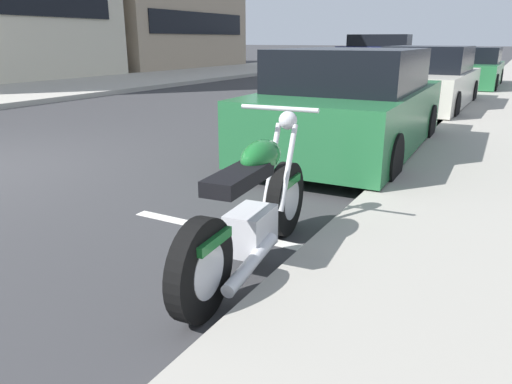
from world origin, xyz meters
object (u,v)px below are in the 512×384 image
object	(u,v)px
parked_car_behind_motorcycle	(427,81)
crossing_truck	(379,49)
parked_motorcycle	(253,212)
parked_car_second_in_row	(350,106)
parked_car_far_down_curb	(470,70)

from	to	relation	value
parked_car_behind_motorcycle	crossing_truck	world-z (taller)	crossing_truck
parked_motorcycle	parked_car_second_in_row	xyz separation A→B (m)	(3.74, 0.54, 0.27)
parked_car_behind_motorcycle	parked_car_second_in_row	bearing A→B (deg)	179.95
parked_car_behind_motorcycle	parked_car_far_down_curb	distance (m)	5.75
parked_motorcycle	parked_car_second_in_row	size ratio (longest dim) A/B	0.49
parked_car_second_in_row	parked_car_far_down_curb	distance (m)	11.08
parked_car_second_in_row	crossing_truck	distance (m)	26.46
parked_motorcycle	parked_car_behind_motorcycle	xyz separation A→B (m)	(9.07, 0.48, 0.25)
parked_car_second_in_row	parked_car_far_down_curb	size ratio (longest dim) A/B	0.99
parked_car_second_in_row	crossing_truck	bearing A→B (deg)	12.68
parked_motorcycle	parked_car_second_in_row	world-z (taller)	parked_car_second_in_row
parked_car_second_in_row	parked_car_far_down_curb	world-z (taller)	parked_car_second_in_row
parked_motorcycle	parked_car_second_in_row	distance (m)	3.79
parked_car_behind_motorcycle	crossing_truck	size ratio (longest dim) A/B	0.86
parked_car_second_in_row	crossing_truck	xyz separation A→B (m)	(25.62, 6.62, 0.29)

